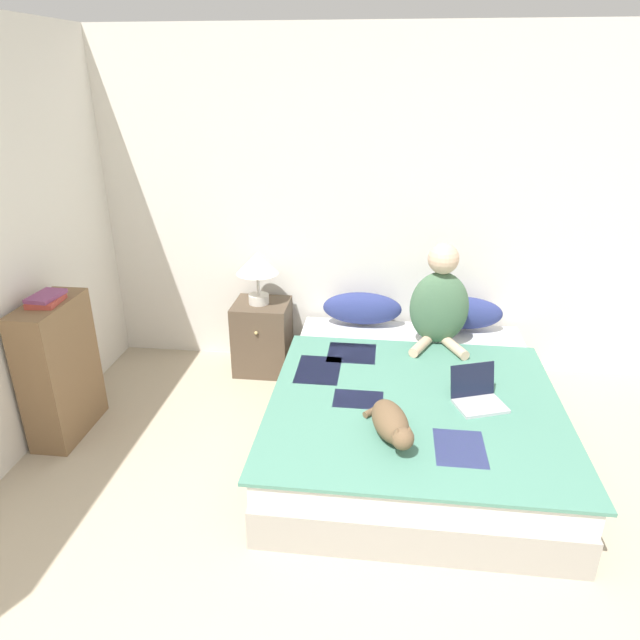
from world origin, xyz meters
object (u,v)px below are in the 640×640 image
Objects in this scene: book_stack_top at (46,299)px; person_sitting at (440,302)px; bed at (412,414)px; bookshelf at (60,370)px; cat_tabby at (391,423)px; nightstand at (263,337)px; pillow_far at (462,313)px; pillow_near at (362,308)px; table_lamp at (257,267)px; laptop_open at (478,396)px.

person_sitting is at bearing 18.31° from book_stack_top.
book_stack_top reaches higher than bed.
bookshelf is at bearing -161.81° from person_sitting.
cat_tabby is 0.97× the size of nightstand.
person_sitting reaches higher than pillow_far.
person_sitting is 1.33× the size of cat_tabby.
person_sitting is at bearing -26.38° from pillow_near.
cat_tabby is 1.37× the size of table_lamp.
pillow_near is 2.18m from bookshelf.
table_lamp reaches higher than laptop_open.
pillow_far is 0.39m from person_sitting.
pillow_far is 1.57m from nightstand.
book_stack_top is (-2.12, 0.43, 0.45)m from cat_tabby.
cat_tabby is at bearing -11.32° from book_stack_top.
bookshelf reaches higher than bed.
pillow_near is 0.87m from table_lamp.
pillow_near is 2.22m from book_stack_top.
pillow_near is at bearing 103.63° from laptop_open.
pillow_near is 1.50× the size of table_lamp.
bookshelf is at bearing -150.25° from pillow_near.
bed is 1.45m from nightstand.
book_stack_top is at bearing -157.68° from pillow_far.
nightstand is (-1.34, 0.21, -0.44)m from person_sitting.
book_stack_top is at bearing -150.07° from pillow_near.
laptop_open is 0.61× the size of nightstand.
book_stack_top is (-1.89, -1.09, 0.41)m from pillow_near.
nightstand is at bearing 171.25° from person_sitting.
table_lamp reaches higher than book_stack_top.
pillow_near is 2.46× the size of book_stack_top.
pillow_far is at bearing 0.00° from pillow_near.
book_stack_top is (-2.27, -0.16, 0.75)m from bed.
person_sitting is at bearing 18.19° from bookshelf.
laptop_open reaches higher than bed.
bookshelf is (-2.27, -0.15, 0.26)m from bed.
book_stack_top is at bearing -137.36° from nightstand.
bed is at bearing -35.96° from table_lamp.
pillow_far is 1.50× the size of table_lamp.
cat_tabby is (-0.32, -1.23, -0.22)m from person_sitting.
book_stack_top is (-1.09, -1.01, 0.08)m from table_lamp.
bookshelf reaches higher than pillow_near.
book_stack_top reaches higher than nightstand.
person_sitting is at bearing 146.89° from cat_tabby.
pillow_near reaches higher than bed.
laptop_open is at bearing 110.53° from cat_tabby.
person_sitting is 2.98× the size of book_stack_top.
bed is at bearing -105.39° from person_sitting.
pillow_far is at bearing 67.71° from bed.
cat_tabby is (0.24, -1.51, -0.04)m from pillow_near.
bed is 8.49× the size of book_stack_top.
laptop_open is at bearing -55.95° from pillow_near.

